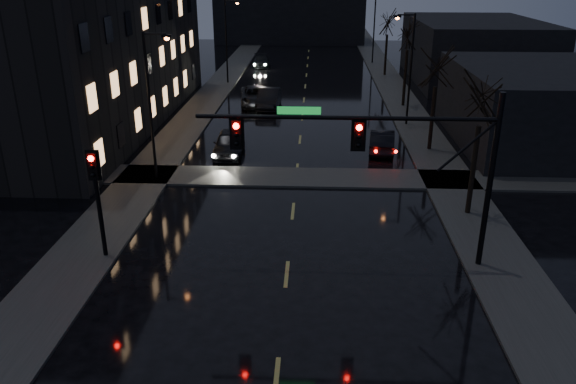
# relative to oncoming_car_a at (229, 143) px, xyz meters

# --- Properties ---
(sidewalk_left) EXTENTS (3.00, 140.00, 0.12)m
(sidewalk_left) POSITION_rel_oncoming_car_a_xyz_m (-4.13, 12.52, -0.69)
(sidewalk_left) COLOR #2D2D2B
(sidewalk_left) RESTS_ON ground
(sidewalk_right) EXTENTS (3.00, 140.00, 0.12)m
(sidewalk_right) POSITION_rel_oncoming_car_a_xyz_m (12.87, 12.52, -0.69)
(sidewalk_right) COLOR #2D2D2B
(sidewalk_right) RESTS_ON ground
(sidewalk_cross) EXTENTS (40.00, 3.00, 0.12)m
(sidewalk_cross) POSITION_rel_oncoming_car_a_xyz_m (4.37, -3.98, -0.69)
(sidewalk_cross) COLOR #2D2D2B
(sidewalk_cross) RESTS_ON ground
(apartment_block) EXTENTS (12.00, 30.00, 12.00)m
(apartment_block) POSITION_rel_oncoming_car_a_xyz_m (-12.13, 7.52, 5.25)
(apartment_block) COLOR black
(apartment_block) RESTS_ON ground
(commercial_right_near) EXTENTS (10.00, 14.00, 5.00)m
(commercial_right_near) POSITION_rel_oncoming_car_a_xyz_m (19.87, 3.52, 1.75)
(commercial_right_near) COLOR black
(commercial_right_near) RESTS_ON ground
(commercial_right_far) EXTENTS (12.00, 18.00, 6.00)m
(commercial_right_far) POSITION_rel_oncoming_car_a_xyz_m (21.37, 25.52, 2.25)
(commercial_right_far) COLOR black
(commercial_right_far) RESTS_ON ground
(far_block) EXTENTS (22.00, 10.00, 8.00)m
(far_block) POSITION_rel_oncoming_car_a_xyz_m (1.37, 55.52, 3.25)
(far_block) COLOR black
(far_block) RESTS_ON ground
(signal_mast) EXTENTS (11.11, 0.41, 7.00)m
(signal_mast) POSITION_rel_oncoming_car_a_xyz_m (8.21, -13.48, 4.11)
(signal_mast) COLOR black
(signal_mast) RESTS_ON ground
(signal_pole_left) EXTENTS (0.35, 0.41, 4.53)m
(signal_pole_left) POSITION_rel_oncoming_car_a_xyz_m (-3.13, -13.49, 2.26)
(signal_pole_left) COLOR black
(signal_pole_left) RESTS_ON ground
(tree_near) EXTENTS (3.52, 3.52, 8.08)m
(tree_near) POSITION_rel_oncoming_car_a_xyz_m (12.77, -8.48, 5.46)
(tree_near) COLOR black
(tree_near) RESTS_ON ground
(tree_mid_a) EXTENTS (3.30, 3.30, 7.58)m
(tree_mid_a) POSITION_rel_oncoming_car_a_xyz_m (12.77, 1.52, 5.07)
(tree_mid_a) COLOR black
(tree_mid_a) RESTS_ON ground
(tree_mid_b) EXTENTS (3.74, 3.74, 8.59)m
(tree_mid_b) POSITION_rel_oncoming_car_a_xyz_m (12.77, 13.52, 5.85)
(tree_mid_b) COLOR black
(tree_mid_b) RESTS_ON ground
(tree_far) EXTENTS (3.43, 3.43, 7.88)m
(tree_far) POSITION_rel_oncoming_car_a_xyz_m (12.77, 27.52, 5.31)
(tree_far) COLOR black
(tree_far) RESTS_ON ground
(streetlight_l_near) EXTENTS (1.53, 0.28, 8.00)m
(streetlight_l_near) POSITION_rel_oncoming_car_a_xyz_m (-3.22, -4.48, 4.02)
(streetlight_l_near) COLOR black
(streetlight_l_near) RESTS_ON ground
(streetlight_l_far) EXTENTS (1.53, 0.28, 8.00)m
(streetlight_l_far) POSITION_rel_oncoming_car_a_xyz_m (-3.22, 22.52, 4.02)
(streetlight_l_far) COLOR black
(streetlight_l_far) RESTS_ON ground
(streetlight_r_mid) EXTENTS (1.53, 0.28, 8.00)m
(streetlight_r_mid) POSITION_rel_oncoming_car_a_xyz_m (11.95, 7.52, 4.02)
(streetlight_r_mid) COLOR black
(streetlight_r_mid) RESTS_ON ground
(streetlight_r_far) EXTENTS (1.53, 0.28, 8.00)m
(streetlight_r_far) POSITION_rel_oncoming_car_a_xyz_m (11.95, 35.52, 4.02)
(streetlight_r_far) COLOR black
(streetlight_r_far) RESTS_ON ground
(oncoming_car_a) EXTENTS (1.97, 4.50, 1.51)m
(oncoming_car_a) POSITION_rel_oncoming_car_a_xyz_m (0.00, 0.00, 0.00)
(oncoming_car_a) COLOR black
(oncoming_car_a) RESTS_ON ground
(oncoming_car_b) EXTENTS (1.89, 4.95, 1.61)m
(oncoming_car_b) POSITION_rel_oncoming_car_a_xyz_m (1.53, 12.41, 0.05)
(oncoming_car_b) COLOR black
(oncoming_car_b) RESTS_ON ground
(oncoming_car_c) EXTENTS (3.27, 5.85, 1.55)m
(oncoming_car_c) POSITION_rel_oncoming_car_a_xyz_m (0.34, 13.44, 0.02)
(oncoming_car_c) COLOR black
(oncoming_car_c) RESTS_ON ground
(oncoming_car_d) EXTENTS (2.40, 4.65, 1.29)m
(oncoming_car_d) POSITION_rel_oncoming_car_a_xyz_m (-0.95, 32.42, -0.11)
(oncoming_car_d) COLOR black
(oncoming_car_d) RESTS_ON ground
(lead_car) EXTENTS (1.99, 4.47, 1.43)m
(lead_car) POSITION_rel_oncoming_car_a_xyz_m (9.67, 1.19, -0.04)
(lead_car) COLOR black
(lead_car) RESTS_ON ground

